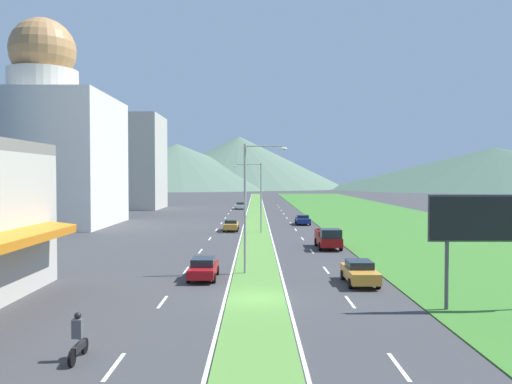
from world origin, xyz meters
The scene contains 44 objects.
ground_plane centered at (0.00, 0.00, 0.00)m, with size 600.00×600.00×0.00m, color #38383A.
grass_median centered at (0.00, 60.00, 0.03)m, with size 3.20×240.00×0.06m, color #518438.
grass_verge_right centered at (20.60, 60.00, 0.03)m, with size 24.00×240.00×0.06m, color #387028.
lane_dash_left_1 centered at (-5.10, -10.30, 0.01)m, with size 0.16×2.80×0.01m, color silver.
lane_dash_left_2 centered at (-5.10, -0.61, 0.01)m, with size 0.16×2.80×0.01m, color silver.
lane_dash_left_3 centered at (-5.10, 9.09, 0.01)m, with size 0.16×2.80×0.01m, color silver.
lane_dash_left_4 centered at (-5.10, 18.79, 0.01)m, with size 0.16×2.80×0.01m, color silver.
lane_dash_left_5 centered at (-5.10, 28.49, 0.01)m, with size 0.16×2.80×0.01m, color silver.
lane_dash_left_6 centered at (-5.10, 38.18, 0.01)m, with size 0.16×2.80×0.01m, color silver.
lane_dash_left_7 centered at (-5.10, 47.88, 0.01)m, with size 0.16×2.80×0.01m, color silver.
lane_dash_left_8 centered at (-5.10, 57.58, 0.01)m, with size 0.16×2.80×0.01m, color silver.
lane_dash_left_9 centered at (-5.10, 67.28, 0.01)m, with size 0.16×2.80×0.01m, color silver.
lane_dash_left_10 centered at (-5.10, 76.97, 0.01)m, with size 0.16×2.80×0.01m, color silver.
lane_dash_left_11 centered at (-5.10, 86.67, 0.01)m, with size 0.16×2.80×0.01m, color silver.
lane_dash_left_12 centered at (-5.10, 96.37, 0.01)m, with size 0.16×2.80×0.01m, color silver.
lane_dash_right_1 centered at (5.10, -10.30, 0.01)m, with size 0.16×2.80×0.01m, color silver.
lane_dash_right_2 centered at (5.10, -0.61, 0.01)m, with size 0.16×2.80×0.01m, color silver.
lane_dash_right_3 centered at (5.10, 9.09, 0.01)m, with size 0.16×2.80×0.01m, color silver.
lane_dash_right_4 centered at (5.10, 18.79, 0.01)m, with size 0.16×2.80×0.01m, color silver.
lane_dash_right_5 centered at (5.10, 28.49, 0.01)m, with size 0.16×2.80×0.01m, color silver.
lane_dash_right_6 centered at (5.10, 38.18, 0.01)m, with size 0.16×2.80×0.01m, color silver.
lane_dash_right_7 centered at (5.10, 47.88, 0.01)m, with size 0.16×2.80×0.01m, color silver.
lane_dash_right_8 centered at (5.10, 57.58, 0.01)m, with size 0.16×2.80×0.01m, color silver.
lane_dash_right_9 centered at (5.10, 67.28, 0.01)m, with size 0.16×2.80×0.01m, color silver.
lane_dash_right_10 centered at (5.10, 76.97, 0.01)m, with size 0.16×2.80×0.01m, color silver.
lane_dash_right_11 centered at (5.10, 86.67, 0.01)m, with size 0.16×2.80×0.01m, color silver.
lane_dash_right_12 centered at (5.10, 96.37, 0.01)m, with size 0.16×2.80×0.01m, color silver.
edge_line_median_left centered at (-1.75, 60.00, 0.01)m, with size 0.16×240.00×0.01m, color silver.
edge_line_median_right centered at (1.75, 60.00, 0.01)m, with size 0.16×240.00×0.01m, color silver.
domed_building centered at (-29.70, 44.42, 10.96)m, with size 18.96×18.96×28.83m.
midrise_colored centered at (-27.60, 83.28, 9.94)m, with size 14.68×14.68×19.88m, color #B7B2A8.
hill_far_left centered at (-44.40, 264.81, 12.67)m, with size 130.18×130.18×25.33m, color #516B56.
hill_far_center centered at (-10.05, 283.63, 15.44)m, with size 127.10×127.10×30.88m, color #516B56.
hill_far_right centered at (132.43, 260.49, 11.57)m, with size 189.30×189.30×23.15m, color #3D5647.
street_lamp_near centered at (-0.45, 7.63, 5.26)m, with size 3.03×0.48×9.10m.
street_lamp_mid centered at (0.16, 34.24, 4.98)m, with size 3.50×0.29×8.48m.
billboard_roadside centered at (11.71, -2.45, 4.47)m, with size 6.00×0.28×5.91m.
car_0 centered at (-3.52, 5.87, 0.73)m, with size 1.86×4.60×1.42m.
car_1 centered at (6.58, 4.20, 0.76)m, with size 1.92×4.56×1.47m.
car_2 centered at (6.65, 45.60, 0.72)m, with size 2.02×4.56×1.38m.
car_3 centered at (-3.32, 81.26, 0.75)m, with size 1.93×4.45×1.47m.
car_4 centered at (-3.15, 36.80, 0.74)m, with size 1.87×4.72×1.42m.
pickup_truck_0 centered at (6.85, 20.40, 0.98)m, with size 2.18×5.40×2.00m.
motorcycle_rider centered at (-6.61, -9.63, 0.75)m, with size 0.36×2.00×1.80m.
Camera 1 is at (-0.01, -28.84, 6.80)m, focal length 36.73 mm.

